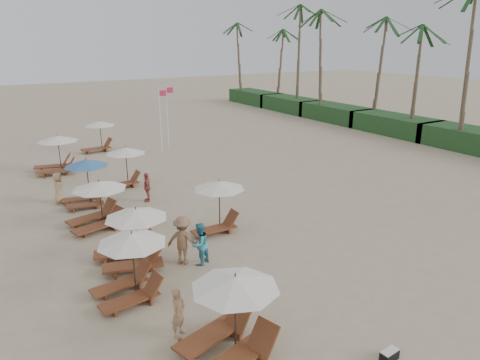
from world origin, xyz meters
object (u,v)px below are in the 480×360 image
lounger_station_3 (95,205)px  duffel_bag (389,355)px  lounger_station_0 (226,320)px  inland_station_0 (217,202)px  lounger_station_2 (130,239)px  beachgoer_far_a (147,187)px  beachgoer_mid_b (183,240)px  lounger_station_4 (84,182)px  flag_pole_near (161,118)px  lounger_station_1 (127,266)px  beachgoer_near (178,312)px  inland_station_1 (124,162)px  beachgoer_far_b (59,188)px  inland_station_2 (98,134)px  lounger_station_5 (55,155)px  beachgoer_mid_a (200,244)px

lounger_station_3 → duffel_bag: lounger_station_3 is taller
lounger_station_0 → inland_station_0: size_ratio=1.06×
lounger_station_2 → lounger_station_3: size_ratio=1.00×
beachgoer_far_a → beachgoer_mid_b: bearing=18.6°
lounger_station_4 → flag_pole_near: 11.07m
lounger_station_1 → beachgoer_near: lounger_station_1 is taller
inland_station_1 → beachgoer_near: 14.32m
inland_station_1 → flag_pole_near: bearing=52.5°
lounger_station_2 → flag_pole_near: size_ratio=0.59×
lounger_station_3 → lounger_station_4: size_ratio=1.14×
inland_station_1 → beachgoer_far_a: bearing=-85.8°
inland_station_0 → beachgoer_far_b: inland_station_0 is taller
inland_station_2 → duffel_bag: 27.06m
inland_station_0 → beachgoer_far_a: bearing=103.3°
lounger_station_1 → flag_pole_near: bearing=64.9°
duffel_bag → lounger_station_5: bearing=100.5°
beachgoer_near → beachgoer_far_a: (3.14, 11.00, 0.02)m
lounger_station_1 → beachgoer_mid_a: lounger_station_1 is taller
lounger_station_1 → lounger_station_5: lounger_station_5 is taller
inland_station_1 → duffel_bag: 17.93m
inland_station_1 → beachgoer_near: (-2.92, -14.00, -0.67)m
lounger_station_1 → lounger_station_4: bearing=84.9°
lounger_station_0 → flag_pole_near: (6.89, 21.55, 1.57)m
duffel_bag → beachgoer_mid_a: bearing=104.4°
beachgoer_mid_b → beachgoer_near: bearing=108.0°
beachgoer_far_a → inland_station_2: bearing=-154.8°
lounger_station_0 → beachgoer_near: 1.62m
lounger_station_4 → lounger_station_3: bearing=-94.6°
flag_pole_near → lounger_station_0: bearing=-107.7°
lounger_station_3 → duffel_bag: (4.27, -12.82, -0.89)m
beachgoer_near → inland_station_2: bearing=45.1°
lounger_station_2 → beachgoer_mid_b: bearing=-28.4°
lounger_station_4 → beachgoer_far_a: 3.09m
lounger_station_0 → lounger_station_4: size_ratio=1.16×
beachgoer_near → beachgoer_mid_b: 4.31m
beachgoer_mid_b → beachgoer_far_a: bearing=-55.7°
lounger_station_5 → inland_station_1: (2.84, -4.96, 0.29)m
beachgoer_near → flag_pole_near: (7.63, 20.14, 1.89)m
lounger_station_2 → inland_station_0: 4.29m
lounger_station_1 → lounger_station_5: bearing=87.7°
lounger_station_0 → lounger_station_2: bearing=94.8°
beachgoer_mid_b → beachgoer_far_a: (1.24, 7.13, -0.17)m
lounger_station_4 → lounger_station_0: bearing=-87.9°
inland_station_0 → inland_station_2: bearing=91.8°
lounger_station_0 → beachgoer_mid_a: lounger_station_0 is taller
lounger_station_2 → beachgoer_far_a: 6.88m
beachgoer_mid_a → lounger_station_4: bearing=-101.2°
lounger_station_4 → beachgoer_near: bearing=-91.2°
beachgoer_far_b → lounger_station_5: bearing=8.8°
lounger_station_4 → inland_station_0: (4.13, -6.24, 0.13)m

